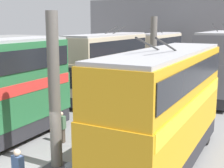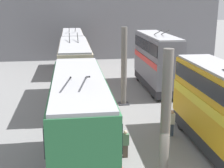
{
  "view_description": "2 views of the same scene",
  "coord_description": "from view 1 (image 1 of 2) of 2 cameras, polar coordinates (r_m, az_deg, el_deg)",
  "views": [
    {
      "loc": [
        -8.4,
        -7.82,
        6.02
      ],
      "look_at": [
        9.22,
        1.39,
        2.15
      ],
      "focal_mm": 50.0,
      "sensor_mm": 36.0,
      "label": 1
    },
    {
      "loc": [
        -11.87,
        4.38,
        8.62
      ],
      "look_at": [
        10.49,
        1.34,
        2.5
      ],
      "focal_mm": 50.0,
      "sensor_mm": 36.0,
      "label": 2
    }
  ],
  "objects": [
    {
      "name": "depot_back_wall",
      "position": [
        43.2,
        17.35,
        8.82
      ],
      "size": [
        0.5,
        36.0,
        9.46
      ],
      "color": "slate",
      "rests_on": "ground_plane"
    },
    {
      "name": "support_column_near",
      "position": [
        12.93,
        -10.48,
        -2.06
      ],
      "size": [
        0.87,
        0.87,
        6.51
      ],
      "color": "#605B56",
      "rests_on": "ground_plane"
    },
    {
      "name": "person_by_right_row",
      "position": [
        16.24,
        -9.21,
        -7.67
      ],
      "size": [
        0.28,
        0.44,
        1.63
      ],
      "rotation": [
        0.0,
        0.0,
        3.03
      ],
      "color": "#473D33",
      "rests_on": "ground_plane"
    },
    {
      "name": "bus_right_mid",
      "position": [
        25.24,
        -0.68,
        4.05
      ],
      "size": [
        10.04,
        2.54,
        5.82
      ],
      "color": "black",
      "rests_on": "ground_plane"
    },
    {
      "name": "bus_right_far",
      "position": [
        36.73,
        8.67,
        5.87
      ],
      "size": [
        9.7,
        2.54,
        5.54
      ],
      "color": "black",
      "rests_on": "ground_plane"
    },
    {
      "name": "bus_left_near",
      "position": [
        12.97,
        9.84,
        -3.33
      ],
      "size": [
        9.85,
        2.54,
        5.59
      ],
      "color": "black",
      "rests_on": "ground_plane"
    },
    {
      "name": "person_by_left_row",
      "position": [
        16.59,
        5.61,
        -6.82
      ],
      "size": [
        0.29,
        0.44,
        1.78
      ],
      "rotation": [
        0.0,
        0.0,
        6.17
      ],
      "color": "#384251",
      "rests_on": "ground_plane"
    },
    {
      "name": "support_column_far",
      "position": [
        22.99,
        7.49,
        3.72
      ],
      "size": [
        0.87,
        0.87,
        6.51
      ],
      "color": "#605B56",
      "rests_on": "ground_plane"
    },
    {
      "name": "bus_left_far",
      "position": [
        26.32,
        19.21,
        3.94
      ],
      "size": [
        9.31,
        2.54,
        6.01
      ],
      "color": "black",
      "rests_on": "ground_plane"
    }
  ]
}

